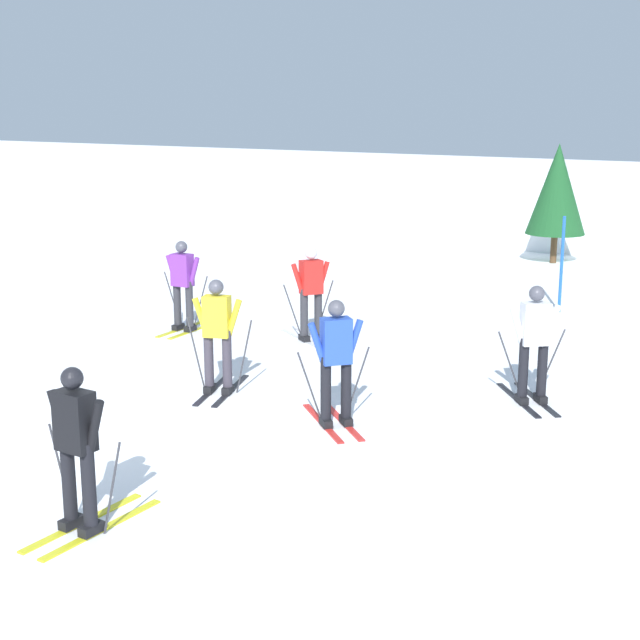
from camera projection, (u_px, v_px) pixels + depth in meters
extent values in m
plane|color=white|center=(81.00, 433.00, 11.99)|extent=(120.00, 120.00, 0.00)
cube|color=white|center=(602.00, 204.00, 28.91)|extent=(80.00, 7.16, 2.25)
cube|color=silver|center=(301.00, 339.00, 16.75)|extent=(1.44, 0.87, 0.02)
cube|color=silver|center=(315.00, 338.00, 16.87)|extent=(1.44, 0.87, 0.02)
cube|color=black|center=(304.00, 338.00, 16.60)|extent=(0.29, 0.23, 0.10)
cube|color=black|center=(318.00, 336.00, 16.72)|extent=(0.29, 0.23, 0.10)
cylinder|color=#2D2D33|center=(304.00, 312.00, 16.50)|extent=(0.14, 0.14, 0.85)
cylinder|color=#2D2D33|center=(318.00, 311.00, 16.62)|extent=(0.14, 0.14, 0.85)
cube|color=red|center=(311.00, 277.00, 16.41)|extent=(0.40, 0.45, 0.60)
cylinder|color=red|center=(298.00, 279.00, 16.33)|extent=(0.20, 0.27, 0.55)
cylinder|color=red|center=(323.00, 276.00, 16.54)|extent=(0.20, 0.27, 0.55)
sphere|color=silver|center=(311.00, 253.00, 16.32)|extent=(0.22, 0.22, 0.22)
cylinder|color=#38383D|center=(293.00, 313.00, 16.52)|extent=(0.21, 0.35, 1.06)
cylinder|color=#38383D|center=(324.00, 310.00, 16.78)|extent=(0.21, 0.35, 1.06)
cube|color=black|center=(213.00, 389.00, 13.81)|extent=(0.69, 1.52, 0.02)
cube|color=black|center=(231.00, 390.00, 13.75)|extent=(0.69, 1.52, 0.02)
cube|color=black|center=(210.00, 388.00, 13.65)|extent=(0.21, 0.29, 0.10)
cube|color=black|center=(228.00, 390.00, 13.59)|extent=(0.21, 0.29, 0.10)
cylinder|color=#38333D|center=(209.00, 357.00, 13.54)|extent=(0.14, 0.14, 0.85)
cylinder|color=#38333D|center=(227.00, 358.00, 13.49)|extent=(0.14, 0.14, 0.85)
cube|color=yellow|center=(217.00, 316.00, 13.37)|extent=(0.44, 0.37, 0.60)
cylinder|color=yellow|center=(201.00, 316.00, 13.45)|extent=(0.27, 0.18, 0.55)
cylinder|color=yellow|center=(234.00, 318.00, 13.34)|extent=(0.27, 0.18, 0.55)
sphere|color=#4C4C56|center=(216.00, 287.00, 13.27)|extent=(0.22, 0.22, 0.22)
cylinder|color=#38383D|center=(196.00, 354.00, 13.68)|extent=(0.25, 0.12, 1.12)
cylinder|color=#38383D|center=(244.00, 357.00, 13.53)|extent=(0.25, 0.12, 1.12)
cube|color=red|center=(322.00, 423.00, 12.35)|extent=(1.30, 1.08, 0.02)
cube|color=red|center=(342.00, 421.00, 12.43)|extent=(1.30, 1.08, 0.02)
cube|color=black|center=(326.00, 422.00, 12.19)|extent=(0.28, 0.26, 0.10)
cube|color=black|center=(346.00, 420.00, 12.27)|extent=(0.28, 0.26, 0.10)
cylinder|color=black|center=(326.00, 388.00, 12.09)|extent=(0.14, 0.14, 0.85)
cylinder|color=black|center=(346.00, 386.00, 12.17)|extent=(0.14, 0.14, 0.85)
cube|color=#284CB7|center=(336.00, 341.00, 11.98)|extent=(0.43, 0.45, 0.60)
cylinder|color=#284CB7|center=(317.00, 343.00, 11.94)|extent=(0.23, 0.26, 0.55)
cylinder|color=#284CB7|center=(354.00, 340.00, 12.08)|extent=(0.23, 0.26, 0.55)
sphere|color=#4C4C56|center=(336.00, 308.00, 11.89)|extent=(0.22, 0.22, 0.22)
cylinder|color=#38383D|center=(311.00, 389.00, 12.14)|extent=(0.25, 0.30, 1.03)
cylinder|color=#38383D|center=(356.00, 385.00, 12.32)|extent=(0.25, 0.30, 1.03)
cube|color=black|center=(518.00, 400.00, 13.31)|extent=(1.15, 1.24, 0.02)
cube|color=black|center=(536.00, 399.00, 13.35)|extent=(1.15, 1.24, 0.02)
cube|color=black|center=(522.00, 399.00, 13.15)|extent=(0.26, 0.27, 0.10)
cube|color=black|center=(540.00, 398.00, 13.19)|extent=(0.26, 0.27, 0.10)
cylinder|color=black|center=(523.00, 367.00, 13.05)|extent=(0.14, 0.14, 0.85)
cylinder|color=black|center=(542.00, 366.00, 13.09)|extent=(0.14, 0.14, 0.85)
cube|color=white|center=(535.00, 324.00, 12.92)|extent=(0.44, 0.43, 0.60)
cylinder|color=white|center=(518.00, 325.00, 12.91)|extent=(0.25, 0.24, 0.55)
cylinder|color=white|center=(552.00, 324.00, 12.98)|extent=(0.25, 0.24, 0.55)
sphere|color=#4C4C56|center=(537.00, 294.00, 12.83)|extent=(0.22, 0.22, 0.22)
cylinder|color=#38383D|center=(511.00, 367.00, 13.13)|extent=(0.33, 0.31, 1.05)
cylinder|color=#38383D|center=(549.00, 365.00, 13.21)|extent=(0.33, 0.31, 1.05)
cube|color=gold|center=(83.00, 522.00, 9.41)|extent=(0.13, 1.60, 0.02)
cube|color=gold|center=(103.00, 529.00, 9.27)|extent=(0.13, 1.60, 0.02)
cube|color=black|center=(72.00, 522.00, 9.28)|extent=(0.13, 0.26, 0.10)
cube|color=black|center=(91.00, 529.00, 9.13)|extent=(0.13, 0.26, 0.10)
cylinder|color=black|center=(69.00, 478.00, 9.17)|extent=(0.14, 0.14, 0.85)
cylinder|color=black|center=(89.00, 484.00, 9.02)|extent=(0.14, 0.14, 0.85)
cube|color=black|center=(75.00, 421.00, 8.95)|extent=(0.39, 0.25, 0.60)
cylinder|color=black|center=(59.00, 417.00, 9.10)|extent=(0.26, 0.10, 0.55)
cylinder|color=black|center=(95.00, 426.00, 8.84)|extent=(0.26, 0.10, 0.55)
sphere|color=black|center=(72.00, 378.00, 8.86)|extent=(0.22, 0.22, 0.22)
cylinder|color=#38383D|center=(62.00, 474.00, 9.37)|extent=(0.30, 0.03, 1.02)
cylinder|color=#38383D|center=(112.00, 489.00, 9.00)|extent=(0.30, 0.03, 1.02)
cube|color=gold|center=(183.00, 328.00, 17.58)|extent=(0.25, 1.60, 0.02)
cube|color=gold|center=(195.00, 330.00, 17.45)|extent=(0.25, 1.60, 0.02)
cube|color=black|center=(178.00, 327.00, 17.43)|extent=(0.15, 0.27, 0.10)
cube|color=black|center=(190.00, 328.00, 17.30)|extent=(0.15, 0.27, 0.10)
cylinder|color=#2D2D33|center=(177.00, 302.00, 17.33)|extent=(0.14, 0.14, 0.85)
cylinder|color=#2D2D33|center=(189.00, 304.00, 17.20)|extent=(0.14, 0.14, 0.85)
cube|color=purple|center=(182.00, 270.00, 17.12)|extent=(0.40, 0.28, 0.60)
cylinder|color=purple|center=(172.00, 269.00, 17.25)|extent=(0.26, 0.12, 0.55)
cylinder|color=purple|center=(194.00, 272.00, 17.02)|extent=(0.26, 0.12, 0.55)
sphere|color=#4C4C56|center=(181.00, 247.00, 17.02)|extent=(0.22, 0.22, 0.22)
cylinder|color=#38383D|center=(173.00, 301.00, 17.49)|extent=(0.39, 0.06, 1.09)
cylinder|color=#38383D|center=(200.00, 304.00, 17.21)|extent=(0.39, 0.06, 1.09)
cylinder|color=#1E56AD|center=(562.00, 265.00, 18.77)|extent=(0.06, 0.06, 1.97)
cylinder|color=#513823|center=(554.00, 248.00, 24.80)|extent=(0.17, 0.17, 0.79)
cone|color=#194C23|center=(557.00, 189.00, 24.44)|extent=(1.57, 1.57, 2.39)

